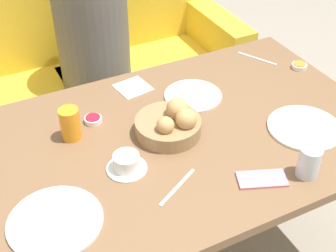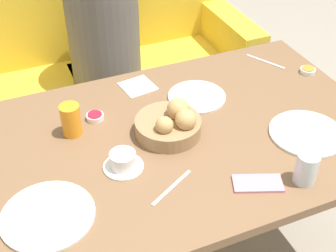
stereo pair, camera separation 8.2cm
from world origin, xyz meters
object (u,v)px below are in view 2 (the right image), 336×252
(coffee_cup, at_px, (123,161))
(knife_silver, at_px, (172,187))
(juice_glass, at_px, (71,120))
(jam_bowl_honey, at_px, (308,70))
(plate_far_center, at_px, (197,97))
(water_tumbler, at_px, (306,168))
(jam_bowl_berry, at_px, (95,117))
(napkin, at_px, (138,86))
(seated_person, at_px, (107,67))
(cell_phone, at_px, (258,183))
(plate_near_right, at_px, (307,133))
(couch, at_px, (96,84))
(fork_silver, at_px, (265,61))
(bread_basket, at_px, (171,124))
(plate_near_left, at_px, (48,216))

(coffee_cup, distance_m, knife_silver, 0.18)
(juice_glass, xyz_separation_m, jam_bowl_honey, (0.99, 0.01, -0.05))
(plate_far_center, xyz_separation_m, jam_bowl_honey, (0.50, -0.01, 0.01))
(juice_glass, distance_m, water_tumbler, 0.78)
(jam_bowl_berry, bearing_deg, napkin, 33.08)
(seated_person, xyz_separation_m, plate_far_center, (0.16, -0.69, 0.21))
(knife_silver, bearing_deg, cell_phone, -19.80)
(plate_near_right, bearing_deg, plate_far_center, 125.98)
(juice_glass, bearing_deg, plate_near_right, -23.43)
(juice_glass, bearing_deg, knife_silver, -60.48)
(couch, xyz_separation_m, seated_person, (0.03, -0.15, 0.18))
(coffee_cup, relative_size, cell_phone, 0.77)
(water_tumbler, distance_m, coffee_cup, 0.56)
(plate_near_right, bearing_deg, couch, 110.62)
(knife_silver, bearing_deg, jam_bowl_berry, 105.64)
(napkin, xyz_separation_m, cell_phone, (0.15, -0.65, 0.00))
(plate_far_center, bearing_deg, knife_silver, -124.55)
(jam_bowl_honey, relative_size, napkin, 0.45)
(water_tumbler, height_order, cell_phone, water_tumbler)
(plate_near_right, xyz_separation_m, coffee_cup, (-0.63, 0.09, 0.02))
(plate_far_center, relative_size, napkin, 1.59)
(water_tumbler, xyz_separation_m, cell_phone, (-0.14, 0.04, -0.05))
(plate_near_right, distance_m, fork_silver, 0.50)
(seated_person, relative_size, water_tumbler, 11.36)
(water_tumbler, xyz_separation_m, fork_silver, (0.28, 0.66, -0.05))
(bread_basket, height_order, juice_glass, bread_basket)
(juice_glass, height_order, water_tumbler, juice_glass)
(plate_near_right, relative_size, fork_silver, 1.55)
(bread_basket, relative_size, jam_bowl_honey, 3.64)
(juice_glass, bearing_deg, coffee_cup, -65.48)
(coffee_cup, height_order, jam_bowl_honey, coffee_cup)
(napkin, bearing_deg, seated_person, 88.11)
(coffee_cup, bearing_deg, jam_bowl_berry, 92.53)
(seated_person, distance_m, jam_bowl_berry, 0.74)
(water_tumbler, xyz_separation_m, jam_bowl_berry, (-0.50, 0.55, -0.04))
(plate_near_right, xyz_separation_m, knife_silver, (-0.53, -0.05, -0.00))
(couch, xyz_separation_m, plate_far_center, (0.19, -0.84, 0.39))
(plate_near_left, relative_size, knife_silver, 1.61)
(coffee_cup, bearing_deg, fork_silver, 26.86)
(couch, relative_size, plate_far_center, 7.47)
(jam_bowl_honey, bearing_deg, couch, 129.18)
(coffee_cup, xyz_separation_m, fork_silver, (0.77, 0.39, -0.02))
(water_tumbler, bearing_deg, knife_silver, 161.34)
(couch, bearing_deg, water_tumbler, -77.56)
(jam_bowl_honey, bearing_deg, fork_silver, 127.93)
(plate_near_left, height_order, cell_phone, plate_near_left)
(plate_near_right, height_order, plate_far_center, same)
(juice_glass, xyz_separation_m, fork_silver, (0.87, 0.16, -0.06))
(plate_near_left, relative_size, fork_silver, 1.60)
(plate_near_right, distance_m, coffee_cup, 0.64)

